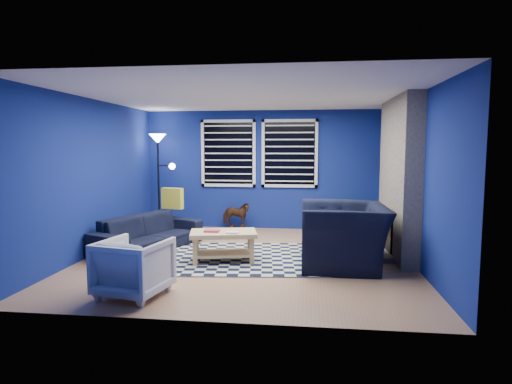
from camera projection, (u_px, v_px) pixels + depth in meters
floor at (247, 258)px, 6.72m from camera, size 5.00×5.00×0.00m
ceiling at (247, 96)px, 6.46m from camera, size 5.00×5.00×0.00m
wall_back at (264, 170)px, 9.06m from camera, size 5.00×0.00×5.00m
wall_left at (94, 177)px, 6.89m from camera, size 0.00×5.00×5.00m
wall_right at (415, 180)px, 6.29m from camera, size 0.00×5.00×5.00m
fireplace at (398, 181)px, 6.81m from camera, size 0.65×2.00×2.50m
window_left at (228, 153)px, 9.07m from camera, size 1.17×0.06×1.42m
window_right at (290, 153)px, 8.92m from camera, size 1.17×0.06×1.42m
tv at (387, 164)px, 8.26m from camera, size 0.07×1.00×0.58m
rug at (242, 258)px, 6.69m from camera, size 2.69×2.24×0.02m
sofa at (149, 233)px, 7.22m from camera, size 2.14×1.51×0.58m
armchair_big at (344, 235)px, 6.25m from camera, size 1.40×1.23×0.90m
armchair_bent at (134, 267)px, 4.98m from camera, size 0.86×0.88×0.68m
rocking_horse at (236, 214)px, 8.92m from camera, size 0.39×0.66×0.53m
coffee_table at (223, 240)px, 6.44m from camera, size 1.08×0.76×0.49m
cabinet at (346, 220)px, 8.71m from camera, size 0.69×0.59×0.57m
floor_lamp at (159, 152)px, 8.82m from camera, size 0.54×0.34×2.00m
throw_pillow at (172, 198)px, 7.99m from camera, size 0.43×0.22×0.39m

